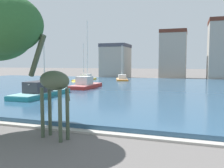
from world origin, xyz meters
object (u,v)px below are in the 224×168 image
object	(u,v)px
sailboat_orange	(122,79)
sailboat_yellow	(84,80)
sailboat_red	(87,85)
giraffe_statue	(52,82)
sailboat_teal	(45,93)

from	to	relation	value
sailboat_orange	sailboat_yellow	bearing A→B (deg)	-153.05
sailboat_orange	sailboat_red	bearing A→B (deg)	-92.11
sailboat_yellow	sailboat_orange	bearing A→B (deg)	26.95
giraffe_statue	sailboat_yellow	xyz separation A→B (m)	(-12.80, 30.92, -2.21)
sailboat_red	sailboat_yellow	bearing A→B (deg)	117.11
giraffe_statue	sailboat_teal	world-z (taller)	sailboat_teal
sailboat_yellow	sailboat_teal	bearing A→B (deg)	-75.83
giraffe_statue	sailboat_red	bearing A→B (deg)	109.55
giraffe_statue	sailboat_yellow	distance (m)	33.54
sailboat_red	sailboat_orange	bearing A→B (deg)	87.89
sailboat_yellow	sailboat_red	distance (m)	13.03
giraffe_statue	sailboat_teal	xyz separation A→B (m)	(-7.70, 10.72, -2.11)
sailboat_yellow	sailboat_teal	xyz separation A→B (m)	(5.10, -20.21, 0.10)
sailboat_orange	sailboat_red	distance (m)	14.91
sailboat_teal	sailboat_yellow	bearing A→B (deg)	104.17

